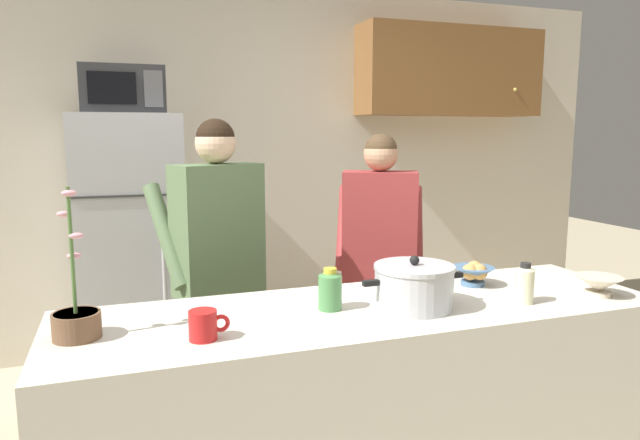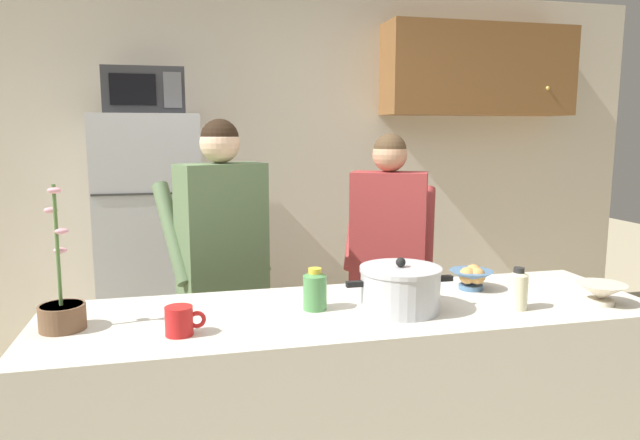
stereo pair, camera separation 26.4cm
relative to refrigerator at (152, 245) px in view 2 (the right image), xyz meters
name	(u,v)px [view 2 (the right image)]	position (x,y,z in m)	size (l,w,h in m)	color
back_wall_unit	(298,153)	(1.06, 0.42, 0.57)	(6.00, 0.48, 2.60)	beige
kitchen_island	(353,423)	(0.81, -1.85, -0.38)	(2.29, 0.68, 0.92)	silver
refrigerator	(152,245)	(0.00, 0.00, 0.00)	(0.64, 0.68, 1.68)	#B7BABF
microwave	(145,92)	(0.00, -0.02, 0.98)	(0.48, 0.37, 0.28)	#2D2D30
person_near_pot	(222,246)	(0.38, -1.04, 0.18)	(0.59, 0.54, 1.63)	#33384C
person_by_sink	(388,245)	(1.27, -0.97, 0.13)	(0.58, 0.55, 1.56)	black
cooking_pot	(400,289)	(0.97, -1.92, 0.16)	(0.41, 0.30, 0.20)	silver
coffee_mug	(180,321)	(0.18, -2.00, 0.13)	(0.13, 0.09, 0.10)	red
bread_bowl	(472,277)	(1.36, -1.72, 0.13)	(0.18, 0.18, 0.10)	#4C7299
empty_bowl	(601,292)	(1.74, -2.02, 0.13)	(0.18, 0.18, 0.08)	beige
bottle_near_edge	(518,289)	(1.40, -2.00, 0.16)	(0.07, 0.07, 0.16)	beige
bottle_mid_counter	(315,289)	(0.67, -1.83, 0.16)	(0.09, 0.09, 0.16)	#4C8C4C
potted_orchid	(62,310)	(-0.20, -1.84, 0.15)	(0.15, 0.15, 0.49)	brown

